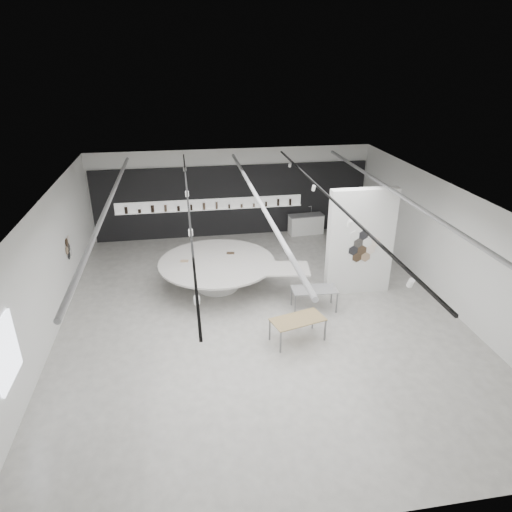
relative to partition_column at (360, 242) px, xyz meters
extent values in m
cube|color=#B7B4AC|center=(-3.50, -1.00, -1.80)|extent=(12.00, 14.00, 0.01)
cube|color=silver|center=(-3.50, -1.00, 2.01)|extent=(12.00, 14.00, 0.01)
cube|color=white|center=(-3.50, 6.01, 0.10)|extent=(12.00, 0.01, 3.80)
cube|color=white|center=(-3.50, -8.00, 0.10)|extent=(12.00, 0.01, 3.80)
cube|color=white|center=(2.50, -1.00, 0.10)|extent=(0.01, 14.00, 3.80)
cube|color=white|center=(-9.51, -1.00, 0.10)|extent=(0.01, 14.00, 3.80)
cylinder|color=#939396|center=(-7.70, -0.50, 1.82)|extent=(0.12, 12.00, 0.12)
cylinder|color=#939396|center=(-3.50, -0.50, 1.82)|extent=(0.12, 12.00, 0.12)
cylinder|color=#939396|center=(0.70, -0.50, 1.82)|extent=(0.12, 12.00, 0.12)
cube|color=black|center=(-5.50, -1.00, 1.90)|extent=(0.05, 13.00, 0.06)
cylinder|color=white|center=(-5.50, -6.00, 1.72)|extent=(0.11, 0.18, 0.21)
cylinder|color=white|center=(-5.50, -2.70, 1.72)|extent=(0.11, 0.18, 0.21)
cylinder|color=white|center=(-5.50, 0.60, 1.72)|extent=(0.11, 0.18, 0.21)
cylinder|color=white|center=(-5.50, 3.90, 1.72)|extent=(0.11, 0.18, 0.21)
cube|color=black|center=(-1.50, -1.00, 1.90)|extent=(0.05, 13.00, 0.06)
cylinder|color=white|center=(-1.50, -6.00, 1.72)|extent=(0.11, 0.18, 0.21)
cylinder|color=white|center=(-1.50, -2.70, 1.72)|extent=(0.11, 0.18, 0.21)
cylinder|color=white|center=(-1.50, 0.60, 1.72)|extent=(0.11, 0.18, 0.21)
cylinder|color=white|center=(-1.50, 3.90, 1.72)|extent=(0.11, 0.18, 0.21)
cube|color=white|center=(-9.46, -4.50, 0.00)|extent=(0.05, 1.20, 1.40)
cylinder|color=black|center=(-9.47, 1.50, -0.45)|extent=(0.03, 0.28, 0.28)
cylinder|color=white|center=(-9.47, 1.76, -0.45)|extent=(0.03, 0.28, 0.28)
cylinder|color=black|center=(-9.47, 1.63, -0.22)|extent=(0.03, 0.28, 0.28)
cylinder|color=#9C7F60|center=(-9.47, 1.37, -0.22)|extent=(0.03, 0.28, 0.28)
cylinder|color=#3E2E1F|center=(-9.47, 1.50, 0.01)|extent=(0.03, 0.28, 0.28)
cylinder|color=white|center=(-9.47, 1.76, 0.01)|extent=(0.03, 0.28, 0.28)
cube|color=black|center=(-3.50, 5.94, -0.25)|extent=(11.80, 0.10, 3.10)
cube|color=white|center=(-4.50, 5.87, -0.32)|extent=(8.00, 0.06, 0.46)
cube|color=white|center=(-4.50, 5.81, -0.54)|extent=(8.00, 0.18, 0.02)
cylinder|color=black|center=(-8.03, 5.81, -0.39)|extent=(0.13, 0.13, 0.29)
cylinder|color=black|center=(-7.49, 5.81, -0.46)|extent=(0.13, 0.13, 0.15)
cylinder|color=black|center=(-6.94, 5.81, -0.38)|extent=(0.14, 0.14, 0.30)
cylinder|color=brown|center=(-6.40, 5.81, -0.39)|extent=(0.12, 0.12, 0.29)
cylinder|color=black|center=(-5.86, 5.81, -0.43)|extent=(0.12, 0.12, 0.21)
cylinder|color=black|center=(-5.31, 5.81, -0.41)|extent=(0.10, 0.10, 0.25)
cylinder|color=brown|center=(-4.77, 5.81, -0.38)|extent=(0.12, 0.12, 0.30)
cylinder|color=brown|center=(-4.23, 5.81, -0.38)|extent=(0.10, 0.10, 0.31)
cylinder|color=black|center=(-3.69, 5.81, -0.45)|extent=(0.09, 0.09, 0.17)
cylinder|color=brown|center=(-3.14, 5.81, -0.45)|extent=(0.10, 0.10, 0.16)
cylinder|color=brown|center=(-2.60, 5.81, -0.46)|extent=(0.09, 0.09, 0.15)
cylinder|color=black|center=(-2.06, 5.81, -0.43)|extent=(0.09, 0.09, 0.21)
cylinder|color=black|center=(-1.51, 5.81, -0.38)|extent=(0.11, 0.11, 0.31)
cylinder|color=black|center=(-0.97, 5.81, -0.39)|extent=(0.11, 0.11, 0.29)
cube|color=white|center=(0.00, 0.00, 0.00)|extent=(2.20, 0.35, 3.60)
cylinder|color=#3E2E1F|center=(0.00, -0.19, -0.20)|extent=(0.34, 0.03, 0.34)
cylinder|color=white|center=(0.30, -0.19, -0.20)|extent=(0.34, 0.03, 0.34)
cylinder|color=black|center=(-0.30, -0.19, -0.20)|extent=(0.34, 0.03, 0.34)
cylinder|color=white|center=(0.15, -0.19, 0.06)|extent=(0.34, 0.03, 0.34)
cylinder|color=black|center=(-0.15, -0.19, 0.06)|extent=(0.34, 0.03, 0.34)
cylinder|color=#9C7F60|center=(0.15, -0.19, -0.46)|extent=(0.34, 0.03, 0.34)
cylinder|color=#3E2E1F|center=(-0.15, -0.19, -0.46)|extent=(0.34, 0.03, 0.34)
cylinder|color=white|center=(0.45, -0.19, 0.06)|extent=(0.34, 0.03, 0.34)
cylinder|color=black|center=(0.00, -0.19, 0.32)|extent=(0.34, 0.03, 0.34)
cylinder|color=white|center=(-0.30, -0.19, 0.32)|extent=(0.34, 0.03, 0.34)
cylinder|color=white|center=(-4.65, 1.02, -1.33)|extent=(1.63, 1.63, 0.93)
cylinder|color=beige|center=(-4.65, 1.02, -0.83)|extent=(4.52, 4.52, 0.07)
cube|color=beige|center=(-2.56, 0.13, -0.83)|extent=(1.91, 1.36, 0.06)
cube|color=#9C7F60|center=(-5.73, 1.19, -0.79)|extent=(0.30, 0.24, 0.01)
cube|color=#3E2E1F|center=(-4.11, 1.60, -0.79)|extent=(0.30, 0.24, 0.01)
cube|color=#997E4F|center=(-2.70, -2.53, -1.12)|extent=(1.63, 1.11, 0.03)
cube|color=slate|center=(-3.29, -3.04, -1.47)|extent=(0.05, 0.05, 0.67)
cube|color=slate|center=(-3.46, -2.39, -1.47)|extent=(0.05, 0.05, 0.67)
cube|color=slate|center=(-1.93, -2.67, -1.47)|extent=(0.05, 0.05, 0.67)
cube|color=slate|center=(-2.10, -2.02, -1.47)|extent=(0.05, 0.05, 0.67)
cube|color=gray|center=(-1.77, -0.94, -1.10)|extent=(1.43, 0.77, 0.03)
cube|color=slate|center=(-2.44, -1.21, -1.45)|extent=(0.04, 0.04, 0.69)
cube|color=slate|center=(-2.41, -0.59, -1.45)|extent=(0.04, 0.04, 0.69)
cube|color=slate|center=(-1.12, -1.28, -1.45)|extent=(0.04, 0.04, 0.69)
cube|color=slate|center=(-1.09, -0.66, -1.45)|extent=(0.04, 0.04, 0.69)
cube|color=white|center=(-0.30, 5.51, -1.37)|extent=(1.55, 0.70, 0.85)
cube|color=gray|center=(-0.30, 5.51, -0.94)|extent=(1.59, 0.74, 0.03)
cylinder|color=silver|center=(-0.03, 5.67, -0.75)|extent=(0.02, 0.02, 0.34)
cylinder|color=silver|center=(-0.10, 5.66, -0.59)|extent=(0.15, 0.04, 0.02)
camera|label=1|loc=(-5.61, -13.03, 5.70)|focal=32.00mm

